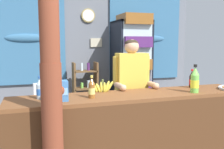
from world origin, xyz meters
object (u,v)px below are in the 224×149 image
object	(u,v)px
stall_counter	(138,127)
timber_post	(51,70)
drink_fridge	(132,63)
plastic_lawn_chair	(49,105)
soda_bottle_lime_soda	(195,81)
snack_box_biscuit	(59,91)
shopkeeper	(132,83)
bottle_shelf_rack	(85,90)
soda_bottle_water	(40,89)
soda_bottle_iced_tea	(92,88)
soda_bottle_cola	(192,80)
banana_bunch	(103,87)

from	to	relation	value
stall_counter	timber_post	xyz separation A→B (m)	(-0.95, -0.30, 0.71)
stall_counter	drink_fridge	xyz separation A→B (m)	(0.77, 2.07, 0.55)
plastic_lawn_chair	soda_bottle_lime_soda	distance (m)	2.34
stall_counter	drink_fridge	world-z (taller)	drink_fridge
timber_post	plastic_lawn_chair	size ratio (longest dim) A/B	3.10
stall_counter	snack_box_biscuit	bearing A→B (deg)	178.74
stall_counter	shopkeeper	size ratio (longest dim) A/B	1.81
snack_box_biscuit	plastic_lawn_chair	bearing A→B (deg)	90.56
bottle_shelf_rack	shopkeeper	world-z (taller)	shopkeeper
soda_bottle_water	soda_bottle_iced_tea	world-z (taller)	soda_bottle_iced_tea
timber_post	shopkeeper	size ratio (longest dim) A/B	1.72
bottle_shelf_rack	soda_bottle_water	world-z (taller)	soda_bottle_water
bottle_shelf_rack	shopkeeper	distance (m)	1.72
timber_post	soda_bottle_cola	world-z (taller)	timber_post
banana_bunch	plastic_lawn_chair	bearing A→B (deg)	113.42
plastic_lawn_chair	soda_bottle_iced_tea	world-z (taller)	soda_bottle_iced_tea
soda_bottle_water	soda_bottle_cola	world-z (taller)	soda_bottle_cola
soda_bottle_cola	banana_bunch	bearing A→B (deg)	176.85
bottle_shelf_rack	shopkeeper	size ratio (longest dim) A/B	0.73
drink_fridge	shopkeeper	size ratio (longest dim) A/B	1.32
timber_post	plastic_lawn_chair	bearing A→B (deg)	87.65
timber_post	bottle_shelf_rack	size ratio (longest dim) A/B	2.35
shopkeeper	banana_bunch	distance (m)	0.54
drink_fridge	bottle_shelf_rack	world-z (taller)	drink_fridge
drink_fridge	plastic_lawn_chair	distance (m)	1.82
drink_fridge	shopkeeper	xyz separation A→B (m)	(-0.61, -1.50, -0.14)
soda_bottle_cola	snack_box_biscuit	xyz separation A→B (m)	(-1.73, -0.23, -0.00)
soda_bottle_cola	snack_box_biscuit	bearing A→B (deg)	-172.43
plastic_lawn_chair	stall_counter	bearing A→B (deg)	-61.18
snack_box_biscuit	bottle_shelf_rack	bearing A→B (deg)	72.00
plastic_lawn_chair	soda_bottle_cola	size ratio (longest dim) A/B	3.54
drink_fridge	bottle_shelf_rack	xyz separation A→B (m)	(-0.91, 0.15, -0.53)
shopkeeper	snack_box_biscuit	world-z (taller)	shopkeeper
soda_bottle_water	banana_bunch	distance (m)	0.73
plastic_lawn_chair	shopkeeper	distance (m)	1.53
soda_bottle_iced_tea	drink_fridge	bearing A→B (deg)	57.56
stall_counter	plastic_lawn_chair	xyz separation A→B (m)	(-0.88, 1.59, -0.07)
stall_counter	drink_fridge	distance (m)	2.28
bottle_shelf_rack	plastic_lawn_chair	distance (m)	0.97
stall_counter	soda_bottle_iced_tea	size ratio (longest dim) A/B	11.66
stall_counter	soda_bottle_lime_soda	world-z (taller)	soda_bottle_lime_soda
plastic_lawn_chair	soda_bottle_cola	xyz separation A→B (m)	(1.74, -1.34, 0.53)
snack_box_biscuit	banana_bunch	size ratio (longest dim) A/B	0.76
stall_counter	soda_bottle_cola	distance (m)	1.01
stall_counter	soda_bottle_water	xyz separation A→B (m)	(-1.04, 0.17, 0.46)
soda_bottle_lime_soda	soda_bottle_cola	distance (m)	0.33
plastic_lawn_chair	shopkeeper	size ratio (longest dim) A/B	0.55
snack_box_biscuit	stall_counter	bearing A→B (deg)	-1.26
bottle_shelf_rack	banana_bunch	world-z (taller)	bottle_shelf_rack
stall_counter	snack_box_biscuit	size ratio (longest dim) A/B	13.71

